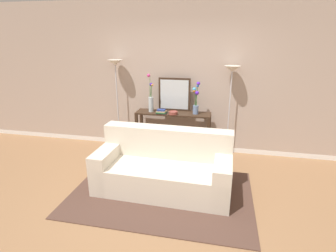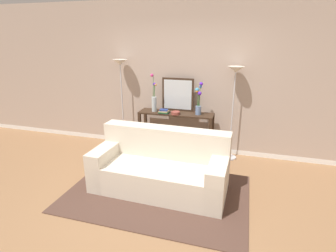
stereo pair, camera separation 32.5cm
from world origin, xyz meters
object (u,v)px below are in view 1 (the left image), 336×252
Objects in this scene: floor_lamp_right at (231,87)px; book_row_under_console at (151,149)px; fruit_bowl at (173,113)px; wall_mirror at (174,94)px; vase_tall_flowers at (151,100)px; floor_lamp_left at (116,80)px; console_table at (173,125)px; couch at (164,169)px; book_stack at (161,112)px; vase_short_flowers at (196,101)px.

floor_lamp_right is 6.27× the size of book_row_under_console.
wall_mirror is at bearing 96.23° from fruit_bowl.
vase_tall_flowers is 2.62× the size of book_row_under_console.
floor_lamp_left reaches higher than vase_tall_flowers.
floor_lamp_right is at bearing 4.85° from console_table.
couch reaches higher than console_table.
floor_lamp_left is 1.49m from book_row_under_console.
floor_lamp_right reaches higher than vase_tall_flowers.
wall_mirror is 1.17m from book_row_under_console.
book_row_under_console is at bearing -180.00° from console_table.
fruit_bowl reaches higher than console_table.
floor_lamp_left is at bearing -176.90° from wall_mirror.
floor_lamp_left is at bearing 172.85° from book_row_under_console.
floor_lamp_left is 8.90× the size of book_stack.
book_row_under_console is at bearing 179.77° from vase_short_flowers.
wall_mirror is 2.30× the size of book_row_under_console.
floor_lamp_right is at bearing 56.26° from couch.
floor_lamp_right is at bearing 4.26° from vase_tall_flowers.
book_row_under_console is (-0.02, 0.02, -0.99)m from vase_tall_flowers.
console_table is 1.98× the size of vase_tall_flowers.
wall_mirror is 0.88× the size of vase_tall_flowers.
floor_lamp_left is 1.04× the size of floor_lamp_right.
fruit_bowl is (-0.99, -0.20, -0.48)m from floor_lamp_right.
vase_tall_flowers is at bearing 168.63° from fruit_bowl.
book_stack is at bearing -171.22° from floor_lamp_right.
fruit_bowl is (1.15, -0.20, -0.53)m from floor_lamp_left.
floor_lamp_left is (-1.13, 0.09, 0.81)m from console_table.
vase_tall_flowers is at bearing -177.19° from console_table.
console_table is 7.07× the size of book_stack.
book_stack is at bearing 104.70° from couch.
floor_lamp_left is 1.58m from vase_short_flowers.
vase_tall_flowers is at bearing -178.82° from vase_short_flowers.
book_row_under_console is at bearing 166.70° from fruit_bowl.
fruit_bowl is (-0.09, 1.16, 0.53)m from couch.
wall_mirror is 0.45m from vase_tall_flowers.
vase_short_flowers is (-0.60, -0.09, -0.27)m from floor_lamp_right.
book_row_under_console is (-0.55, 1.27, -0.26)m from couch.
couch is at bearing -67.19° from vase_tall_flowers.
floor_lamp_left reaches higher than book_row_under_console.
wall_mirror is 0.46m from vase_short_flowers.
floor_lamp_left is 1.15m from wall_mirror.
vase_tall_flowers reaches higher than book_row_under_console.
fruit_bowl is at bearing -165.07° from vase_short_flowers.
vase_tall_flowers is (-0.42, -0.02, 0.47)m from console_table.
book_stack is (-0.31, 1.17, 0.54)m from couch.
vase_tall_flowers reaches higher than console_table.
book_stack is (-0.62, -0.10, -0.21)m from vase_short_flowers.
vase_short_flowers reaches higher than book_stack.
couch is 1.30m from console_table.
book_row_under_console is (-0.24, 0.10, -0.80)m from book_stack.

